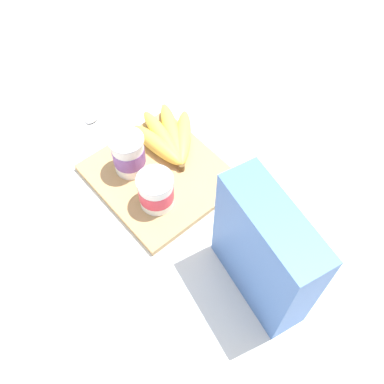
% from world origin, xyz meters
% --- Properties ---
extents(ground_plane, '(2.40, 2.40, 0.00)m').
position_xyz_m(ground_plane, '(0.00, 0.00, 0.00)').
color(ground_plane, silver).
extents(cutting_board, '(0.28, 0.26, 0.02)m').
position_xyz_m(cutting_board, '(0.00, 0.00, 0.01)').
color(cutting_board, tan).
rests_on(cutting_board, ground_plane).
extents(cereal_box, '(0.22, 0.11, 0.25)m').
position_xyz_m(cereal_box, '(-0.31, 0.02, 0.12)').
color(cereal_box, '#4770B7').
rests_on(cereal_box, ground_plane).
extents(yogurt_cup_front, '(0.07, 0.07, 0.08)m').
position_xyz_m(yogurt_cup_front, '(-0.05, 0.05, 0.06)').
color(yogurt_cup_front, white).
rests_on(yogurt_cup_front, cutting_board).
extents(yogurt_cup_back, '(0.07, 0.07, 0.10)m').
position_xyz_m(yogurt_cup_back, '(0.05, 0.04, 0.06)').
color(yogurt_cup_back, white).
rests_on(yogurt_cup_back, cutting_board).
extents(banana_bunch, '(0.19, 0.15, 0.04)m').
position_xyz_m(banana_bunch, '(0.05, -0.07, 0.03)').
color(banana_bunch, yellow).
rests_on(banana_bunch, cutting_board).
extents(spoon, '(0.03, 0.13, 0.01)m').
position_xyz_m(spoon, '(0.24, 0.05, 0.01)').
color(spoon, silver).
rests_on(spoon, ground_plane).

